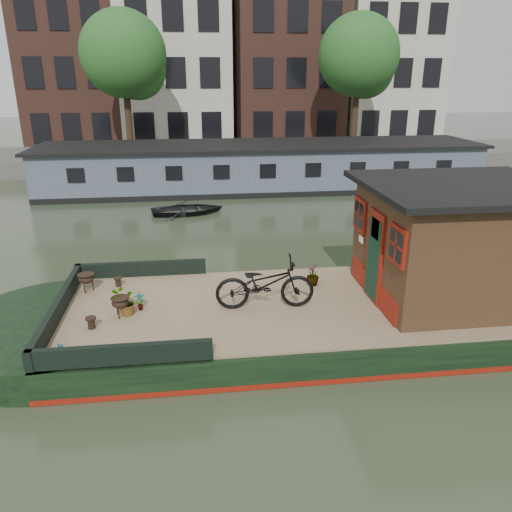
{
  "coord_description": "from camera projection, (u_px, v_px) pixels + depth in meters",
  "views": [
    {
      "loc": [
        -3.2,
        -9.21,
        5.12
      ],
      "look_at": [
        -1.97,
        0.5,
        1.54
      ],
      "focal_mm": 35.0,
      "sensor_mm": 36.0,
      "label": 1
    }
  ],
  "objects": [
    {
      "name": "bollard_stbd",
      "position": [
        91.0,
        323.0,
        9.27
      ],
      "size": [
        0.2,
        0.2,
        0.23
      ],
      "primitive_type": "cylinder",
      "color": "black",
      "rests_on": "houseboat_deck"
    },
    {
      "name": "brazier_rear",
      "position": [
        87.0,
        283.0,
        10.84
      ],
      "size": [
        0.44,
        0.44,
        0.41
      ],
      "primitive_type": null,
      "rotation": [
        0.0,
        0.0,
        -0.19
      ],
      "color": "black",
      "rests_on": "houseboat_deck"
    },
    {
      "name": "quay",
      "position": [
        247.0,
        158.0,
        29.66
      ],
      "size": [
        60.0,
        6.0,
        0.9
      ],
      "primitive_type": "cube",
      "color": "#47443F",
      "rests_on": "ground"
    },
    {
      "name": "houseboat_hull",
      "position": [
        289.0,
        320.0,
        10.46
      ],
      "size": [
        14.01,
        4.02,
        0.6
      ],
      "color": "black",
      "rests_on": "ground"
    },
    {
      "name": "tree_right",
      "position": [
        361.0,
        59.0,
        27.19
      ],
      "size": [
        4.4,
        4.4,
        7.4
      ],
      "color": "#332316",
      "rests_on": "quay"
    },
    {
      "name": "bicycle",
      "position": [
        265.0,
        284.0,
        9.98
      ],
      "size": [
        2.01,
        0.76,
        1.04
      ],
      "primitive_type": "imported",
      "rotation": [
        0.0,
        0.0,
        1.53
      ],
      "color": "black",
      "rests_on": "houseboat_deck"
    },
    {
      "name": "far_houseboat",
      "position": [
        261.0,
        168.0,
        23.43
      ],
      "size": [
        20.4,
        4.4,
        2.11
      ],
      "color": "#51596D",
      "rests_on": "ground"
    },
    {
      "name": "potted_plant_e",
      "position": [
        61.0,
        352.0,
        8.2
      ],
      "size": [
        0.18,
        0.2,
        0.32
      ],
      "primitive_type": "imported",
      "rotation": [
        0.0,
        0.0,
        1.12
      ],
      "color": "brown",
      "rests_on": "houseboat_deck"
    },
    {
      "name": "dinghy",
      "position": [
        188.0,
        206.0,
        19.39
      ],
      "size": [
        3.04,
        2.36,
        0.58
      ],
      "primitive_type": "imported",
      "rotation": [
        0.0,
        0.0,
        1.71
      ],
      "color": "black",
      "rests_on": "ground"
    },
    {
      "name": "townhouse_row",
      "position": [
        237.0,
        30.0,
        33.65
      ],
      "size": [
        27.25,
        8.0,
        16.5
      ],
      "color": "brown",
      "rests_on": "ground"
    },
    {
      "name": "brazier_front",
      "position": [
        121.0,
        307.0,
        9.71
      ],
      "size": [
        0.48,
        0.48,
        0.41
      ],
      "primitive_type": null,
      "rotation": [
        0.0,
        0.0,
        0.32
      ],
      "color": "black",
      "rests_on": "houseboat_deck"
    },
    {
      "name": "cabin",
      "position": [
        458.0,
        240.0,
        10.33
      ],
      "size": [
        4.0,
        3.5,
        2.42
      ],
      "color": "black",
      "rests_on": "houseboat_deck"
    },
    {
      "name": "potted_plant_c",
      "position": [
        126.0,
        303.0,
        9.74
      ],
      "size": [
        0.63,
        0.61,
        0.53
      ],
      "primitive_type": "imported",
      "rotation": [
        0.0,
        0.0,
        3.75
      ],
      "color": "brown",
      "rests_on": "houseboat_deck"
    },
    {
      "name": "tree_left",
      "position": [
        127.0,
        58.0,
        25.71
      ],
      "size": [
        4.4,
        4.4,
        7.4
      ],
      "color": "#332316",
      "rests_on": "quay"
    },
    {
      "name": "ground",
      "position": [
        350.0,
        327.0,
        10.71
      ],
      "size": [
        120.0,
        120.0,
        0.0
      ],
      "primitive_type": "plane",
      "color": "#2F3B25",
      "rests_on": "ground"
    },
    {
      "name": "bow_bulwark",
      "position": [
        103.0,
        306.0,
        9.83
      ],
      "size": [
        3.0,
        4.0,
        0.35
      ],
      "color": "black",
      "rests_on": "houseboat_deck"
    },
    {
      "name": "houseboat_deck",
      "position": [
        352.0,
        301.0,
        10.5
      ],
      "size": [
        11.8,
        3.8,
        0.05
      ],
      "primitive_type": "cube",
      "color": "#9E7D62",
      "rests_on": "houseboat_hull"
    },
    {
      "name": "potted_plant_d",
      "position": [
        313.0,
        275.0,
        11.16
      ],
      "size": [
        0.33,
        0.33,
        0.5
      ],
      "primitive_type": "imported",
      "rotation": [
        0.0,
        0.0,
        4.49
      ],
      "color": "brown",
      "rests_on": "houseboat_deck"
    },
    {
      "name": "bollard_port",
      "position": [
        118.0,
        282.0,
        11.13
      ],
      "size": [
        0.18,
        0.18,
        0.21
      ],
      "primitive_type": "cylinder",
      "color": "black",
      "rests_on": "houseboat_deck"
    },
    {
      "name": "potted_plant_a",
      "position": [
        140.0,
        302.0,
        9.98
      ],
      "size": [
        0.23,
        0.19,
        0.37
      ],
      "primitive_type": "imported",
      "rotation": [
        0.0,
        0.0,
        0.35
      ],
      "color": "brown",
      "rests_on": "houseboat_deck"
    }
  ]
}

